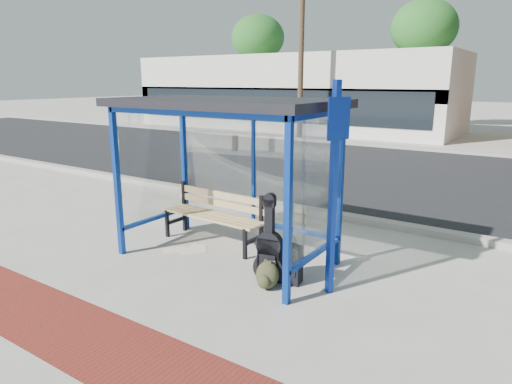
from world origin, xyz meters
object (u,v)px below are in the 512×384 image
Objects in this scene: bench at (214,213)px; suitcase at (289,264)px; backpack at (267,276)px; guitar_bag at (269,252)px.

suitcase is (1.83, -0.68, -0.25)m from bench.
bench is at bearing 140.57° from backpack.
bench is at bearing 151.91° from suitcase.
bench is 5.28× the size of backpack.
bench is 3.43× the size of suitcase.
suitcase reaches higher than backpack.
guitar_bag is 0.31m from suitcase.
guitar_bag reaches higher than suitcase.
suitcase is (0.23, 0.14, -0.16)m from guitar_bag.
suitcase is at bearing 55.77° from backpack.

